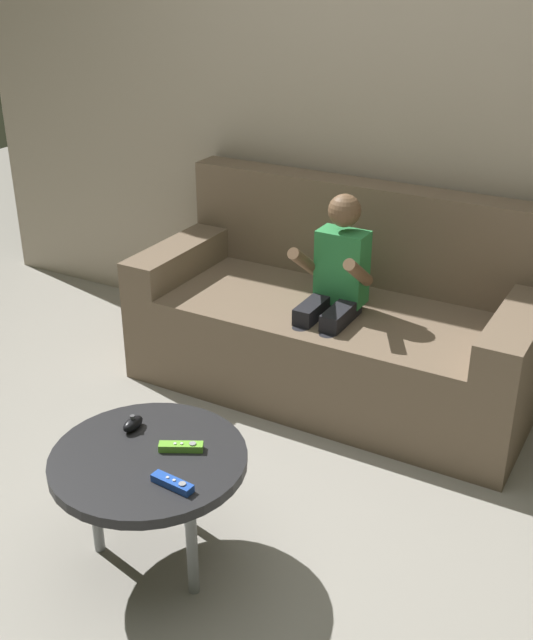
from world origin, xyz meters
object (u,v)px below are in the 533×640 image
(couch, at_px, (340,323))
(coffee_table, at_px, (149,465))
(nunchuk_black, at_px, (133,424))
(game_remote_lime_near_edge, at_px, (181,447))
(person_seated_on_couch, at_px, (333,290))
(game_remote_blue_far_corner, at_px, (172,483))

(couch, height_order, coffee_table, couch)
(couch, bearing_deg, nunchuk_black, -97.32)
(couch, height_order, game_remote_lime_near_edge, couch)
(coffee_table, relative_size, game_remote_lime_near_edge, 4.45)
(person_seated_on_couch, bearing_deg, couch, 102.84)
(coffee_table, bearing_deg, game_remote_blue_far_corner, -30.46)
(couch, height_order, game_remote_blue_far_corner, couch)
(couch, distance_m, person_seated_on_couch, 0.30)
(game_remote_lime_near_edge, height_order, game_remote_blue_far_corner, same)
(nunchuk_black, distance_m, game_remote_blue_far_corner, 0.35)
(nunchuk_black, bearing_deg, game_remote_lime_near_edge, -6.18)
(game_remote_blue_far_corner, bearing_deg, nunchuk_black, 147.57)
(person_seated_on_couch, bearing_deg, nunchuk_black, -100.55)
(couch, xyz_separation_m, person_seated_on_couch, (0.04, -0.18, 0.24))
(game_remote_lime_near_edge, bearing_deg, nunchuk_black, 173.82)
(person_seated_on_couch, height_order, nunchuk_black, person_seated_on_couch)
(game_remote_lime_near_edge, bearing_deg, coffee_table, -137.14)
(couch, xyz_separation_m, game_remote_blue_far_corner, (0.13, -1.47, 0.13))
(couch, xyz_separation_m, coffee_table, (-0.03, -1.37, 0.08))
(person_seated_on_couch, height_order, coffee_table, person_seated_on_couch)
(coffee_table, bearing_deg, game_remote_lime_near_edge, 42.86)
(couch, relative_size, game_remote_lime_near_edge, 12.69)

